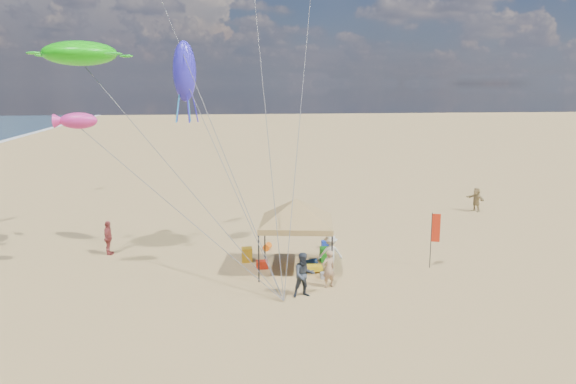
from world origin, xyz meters
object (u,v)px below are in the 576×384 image
Objects in this scene: cooler_blue at (327,244)px; person_far_a at (108,238)px; person_near_b at (304,275)px; cooler_red at (262,265)px; person_near_c at (330,253)px; person_near_a at (329,269)px; feather_flag at (435,231)px; canopy_tent at (296,201)px; chair_yellow at (247,255)px; chair_green at (325,254)px; person_far_c at (476,199)px; beach_cart at (312,268)px.

cooler_blue is 11.32m from person_far_a.
cooler_red is at bearing 103.62° from person_near_b.
person_near_b is 3.43m from person_near_c.
person_near_a is 0.89× the size of person_near_b.
feather_flag is 1.63× the size of person_near_a.
person_near_a is at bearing -65.20° from canopy_tent.
chair_yellow is (-0.64, 1.12, 0.16)m from cooler_red.
canopy_tent is at bearing -18.15° from cooler_red.
person_near_a is (3.27, -3.93, 0.48)m from chair_yellow.
person_near_a is at bearing -161.45° from feather_flag.
chair_green is 1.00× the size of chair_yellow.
cooler_red is 4.70m from cooler_blue.
person_near_c reaches higher than person_far_c.
person_near_b is at bearing -66.51° from person_far_c.
chair_green is at bearing -6.95° from chair_yellow.
chair_yellow is 4.26m from person_near_c.
person_near_b is at bearing -106.49° from beach_cart.
person_far_a is 24.13m from person_far_c.
chair_green is at bearing -73.57° from person_far_c.
chair_green is at bearing -119.29° from person_near_a.
feather_flag is 4.99× the size of cooler_red.
person_near_c reaches higher than chair_green.
person_far_c reaches higher than person_near_a.
cooler_blue is 0.31× the size of person_far_a.
beach_cart is at bearing -122.11° from chair_green.
beach_cart is at bearing 66.54° from person_near_b.
cooler_red reaches higher than beach_cart.
chair_yellow is 5.14m from person_near_a.
cooler_blue is 5.84m from person_near_a.
cooler_red is (-8.06, 0.99, -1.62)m from feather_flag.
person_far_a is (-8.99, 6.95, -0.05)m from person_near_b.
chair_yellow is 5.30m from person_near_b.
canopy_tent is 3.56m from person_near_a.
person_near_c is at bearing -105.16° from person_far_a.
canopy_tent is at bearing 80.20° from person_near_b.
canopy_tent reaches higher than person_far_a.
feather_flag reaches higher than cooler_red.
canopy_tent reaches higher than person_far_c.
person_near_a reaches higher than chair_green.
feather_flag is at bearing -99.81° from person_far_a.
person_far_c is (7.51, 11.00, -0.98)m from feather_flag.
chair_green is 0.40× the size of person_far_a.
cooler_red is at bearing -168.46° from chair_green.
canopy_tent reaches higher than cooler_blue.
feather_flag is (6.50, -0.48, -1.50)m from canopy_tent.
person_near_b is 19.74m from person_far_c.
person_near_c is (-0.06, -1.42, 0.52)m from chair_green.
feather_flag reaches higher than person_near_a.
canopy_tent is at bearing -6.06° from person_near_c.
person_near_c is 1.04× the size of person_far_c.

